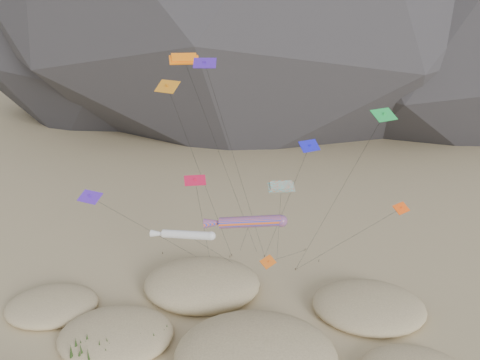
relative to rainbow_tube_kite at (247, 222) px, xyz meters
The scene contains 7 objects.
dunes 12.96m from the rainbow_tube_kite, 114.06° to the right, with size 47.72×37.15×4.39m.
kite_stakes 17.78m from the rainbow_tube_kite, 87.31° to the left, with size 20.99×5.40×0.30m.
rainbow_tube_kite is the anchor object (origin of this frame).
white_tube_kite 6.38m from the rainbow_tube_kite, behind, with size 9.16×12.17×10.85m.
orange_parafoil 16.55m from the rainbow_tube_kite, 144.34° to the left, with size 8.91×12.33×27.18m.
multi_parafoil 4.86m from the rainbow_tube_kite, ahead, with size 2.58×15.06×15.89m.
delta_kites 6.63m from the rainbow_tube_kite, 139.96° to the left, with size 32.76×23.35×26.98m.
Camera 1 is at (1.54, -30.45, 30.52)m, focal length 35.00 mm.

